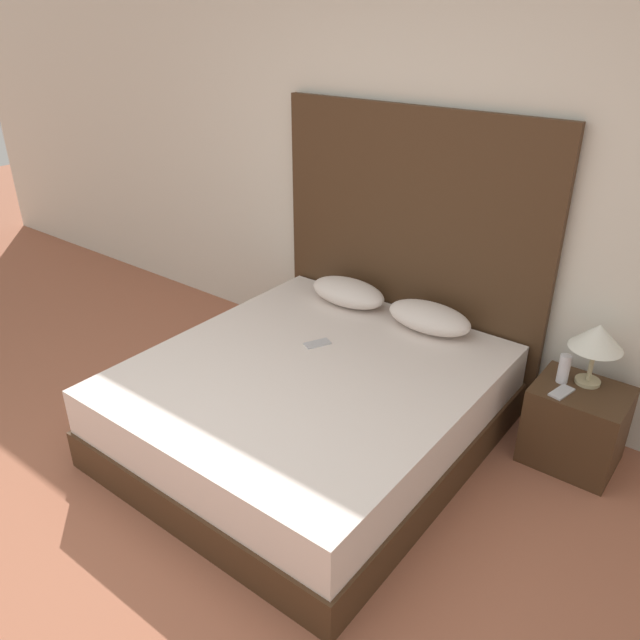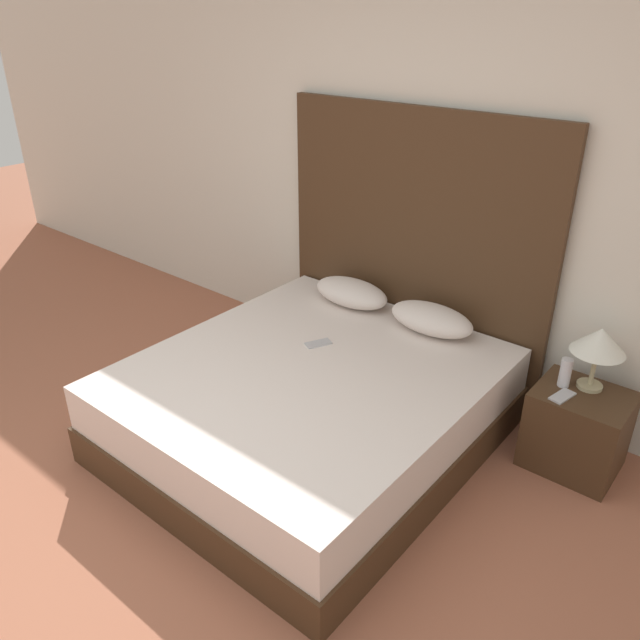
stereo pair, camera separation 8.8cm
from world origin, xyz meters
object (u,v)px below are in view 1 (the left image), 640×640
at_px(bed, 309,404).
at_px(phone_on_bed, 318,343).
at_px(phone_on_nightstand, 562,392).
at_px(nightstand, 575,425).
at_px(table_lamp, 597,338).

xyz_separation_m(bed, phone_on_bed, (-0.12, 0.23, 0.25)).
bearing_deg(phone_on_nightstand, phone_on_bed, -162.50).
relative_size(phone_on_bed, nightstand, 0.35).
bearing_deg(bed, phone_on_bed, 117.74).
xyz_separation_m(bed, table_lamp, (1.24, 0.82, 0.49)).
bearing_deg(phone_on_nightstand, nightstand, 51.18).
bearing_deg(nightstand, bed, -149.38).
xyz_separation_m(nightstand, table_lamp, (-0.00, 0.08, 0.50)).
bearing_deg(nightstand, table_lamp, 93.50).
distance_m(bed, phone_on_nightstand, 1.35).
distance_m(bed, table_lamp, 1.56).
distance_m(bed, phone_on_bed, 0.36).
xyz_separation_m(nightstand, phone_on_nightstand, (-0.08, -0.10, 0.23)).
relative_size(phone_on_bed, phone_on_nightstand, 1.03).
bearing_deg(nightstand, phone_on_bed, -159.70).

